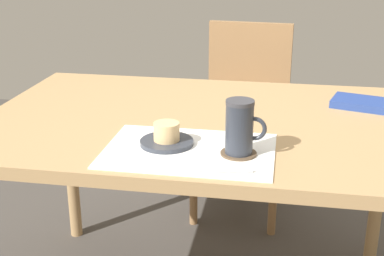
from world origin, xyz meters
The scene contains 9 objects.
dining_table centered at (0.00, 0.00, 0.65)m, with size 1.35×0.90×0.72m.
wooden_chair centered at (0.07, 0.81, 0.48)m, with size 0.45×0.45×0.86m.
placemat centered at (0.01, -0.27, 0.72)m, with size 0.44×0.31×0.00m, color white.
pastry_plate centered at (-0.06, -0.24, 0.73)m, with size 0.14×0.14×0.01m, color #333842.
pastry centered at (-0.06, -0.24, 0.76)m, with size 0.07×0.07×0.05m, color #E5BC7F.
coffee_coaster centered at (0.14, -0.28, 0.72)m, with size 0.09×0.09×0.01m, color brown.
coffee_mug centered at (0.14, -0.28, 0.79)m, with size 0.11×0.07×0.14m.
teaspoon centered at (0.12, -0.39, 0.72)m, with size 0.01×0.01×0.13m, color silver.
small_book centered at (0.49, 0.20, 0.73)m, with size 0.18×0.12×0.02m, color navy.
Camera 1 is at (0.24, -1.54, 1.26)m, focal length 50.00 mm.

